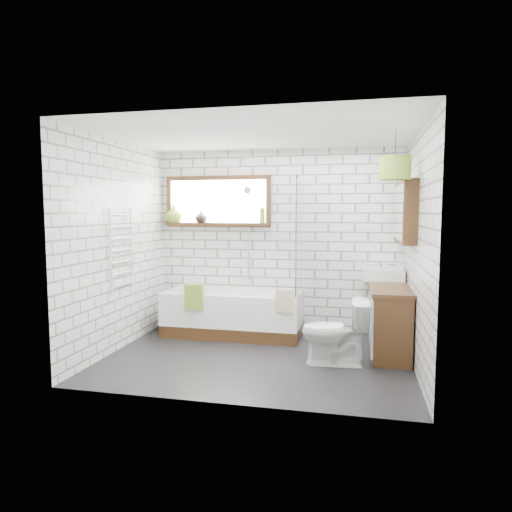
% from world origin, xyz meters
% --- Properties ---
extents(floor, '(3.40, 2.60, 0.01)m').
position_xyz_m(floor, '(0.00, 0.00, -0.01)').
color(floor, black).
rests_on(floor, ground).
extents(ceiling, '(3.40, 2.60, 0.01)m').
position_xyz_m(ceiling, '(0.00, 0.00, 2.50)').
color(ceiling, white).
rests_on(ceiling, ground).
extents(wall_back, '(3.40, 0.01, 2.50)m').
position_xyz_m(wall_back, '(0.00, 1.30, 1.25)').
color(wall_back, white).
rests_on(wall_back, ground).
extents(wall_front, '(3.40, 0.01, 2.50)m').
position_xyz_m(wall_front, '(0.00, -1.30, 1.25)').
color(wall_front, white).
rests_on(wall_front, ground).
extents(wall_left, '(0.01, 2.60, 2.50)m').
position_xyz_m(wall_left, '(-1.70, 0.00, 1.25)').
color(wall_left, white).
rests_on(wall_left, ground).
extents(wall_right, '(0.01, 2.60, 2.50)m').
position_xyz_m(wall_right, '(1.70, 0.00, 1.25)').
color(wall_right, white).
rests_on(wall_right, ground).
extents(window, '(1.52, 0.16, 0.68)m').
position_xyz_m(window, '(-0.85, 1.26, 1.80)').
color(window, black).
rests_on(window, wall_back).
extents(towel_radiator, '(0.06, 0.52, 1.00)m').
position_xyz_m(towel_radiator, '(-1.66, 0.00, 1.20)').
color(towel_radiator, white).
rests_on(towel_radiator, wall_left).
extents(mirror_cabinet, '(0.16, 1.20, 0.70)m').
position_xyz_m(mirror_cabinet, '(1.62, 0.60, 1.65)').
color(mirror_cabinet, black).
rests_on(mirror_cabinet, wall_right).
extents(shower_riser, '(0.02, 0.02, 1.30)m').
position_xyz_m(shower_riser, '(-0.40, 1.26, 1.35)').
color(shower_riser, silver).
rests_on(shower_riser, wall_back).
extents(bathtub, '(1.82, 0.80, 0.59)m').
position_xyz_m(bathtub, '(-0.53, 0.90, 0.29)').
color(bathtub, white).
rests_on(bathtub, floor).
extents(shower_screen, '(0.02, 0.72, 1.50)m').
position_xyz_m(shower_screen, '(0.36, 0.90, 1.34)').
color(shower_screen, white).
rests_on(shower_screen, bathtub).
extents(towel_green, '(0.24, 0.07, 0.33)m').
position_xyz_m(towel_green, '(-0.94, 0.50, 0.57)').
color(towel_green, olive).
rests_on(towel_green, bathtub).
extents(towel_beige, '(0.22, 0.05, 0.28)m').
position_xyz_m(towel_beige, '(0.23, 0.50, 0.57)').
color(towel_beige, '#C2B187').
rests_on(towel_beige, bathtub).
extents(vanity, '(0.44, 1.37, 0.79)m').
position_xyz_m(vanity, '(1.48, 0.60, 0.39)').
color(vanity, black).
rests_on(vanity, floor).
extents(basin, '(0.51, 0.45, 0.15)m').
position_xyz_m(basin, '(1.42, 1.07, 0.86)').
color(basin, white).
rests_on(basin, vanity).
extents(tap, '(0.03, 0.03, 0.15)m').
position_xyz_m(tap, '(1.58, 1.07, 0.91)').
color(tap, silver).
rests_on(tap, vanity).
extents(toilet, '(0.45, 0.74, 0.72)m').
position_xyz_m(toilet, '(0.87, -0.05, 0.36)').
color(toilet, white).
rests_on(toilet, floor).
extents(vase_olive, '(0.26, 0.26, 0.25)m').
position_xyz_m(vase_olive, '(-1.50, 1.23, 1.61)').
color(vase_olive, olive).
rests_on(vase_olive, window).
extents(vase_dark, '(0.18, 0.18, 0.18)m').
position_xyz_m(vase_dark, '(-1.09, 1.23, 1.57)').
color(vase_dark, black).
rests_on(vase_dark, window).
extents(bottle, '(0.07, 0.07, 0.21)m').
position_xyz_m(bottle, '(-0.20, 1.23, 1.58)').
color(bottle, olive).
rests_on(bottle, window).
extents(pendant, '(0.32, 0.32, 0.24)m').
position_xyz_m(pendant, '(1.45, -0.01, 2.10)').
color(pendant, olive).
rests_on(pendant, ceiling).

